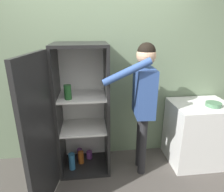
# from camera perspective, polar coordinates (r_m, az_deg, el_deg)

# --- Properties ---
(wall_back) EXTENTS (7.00, 0.06, 2.55)m
(wall_back) POSITION_cam_1_polar(r_m,az_deg,el_deg) (2.84, -3.86, 6.20)
(wall_back) COLOR gray
(wall_back) RESTS_ON ground_plane
(refrigerator) EXTENTS (0.83, 1.21, 1.73)m
(refrigerator) POSITION_cam_1_polar(r_m,az_deg,el_deg) (2.58, -10.71, -5.56)
(refrigerator) COLOR black
(refrigerator) RESTS_ON ground_plane
(person) EXTENTS (0.66, 0.53, 1.75)m
(person) POSITION_cam_1_polar(r_m,az_deg,el_deg) (2.51, 8.96, 0.85)
(person) COLOR #262628
(person) RESTS_ON ground_plane
(counter) EXTENTS (0.80, 0.65, 0.90)m
(counter) POSITION_cam_1_polar(r_m,az_deg,el_deg) (3.20, 23.21, -9.69)
(counter) COLOR white
(counter) RESTS_ON ground_plane
(bowl) EXTENTS (0.20, 0.20, 0.05)m
(bowl) POSITION_cam_1_polar(r_m,az_deg,el_deg) (2.99, 27.01, -2.16)
(bowl) COLOR #517F5B
(bowl) RESTS_ON counter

